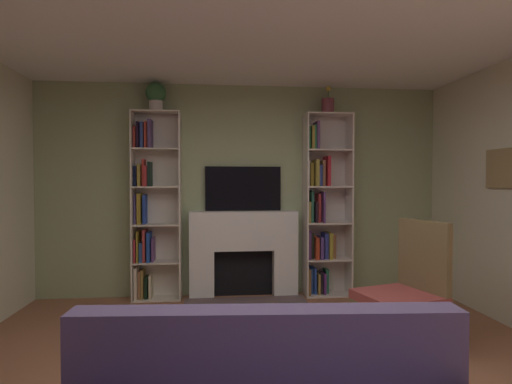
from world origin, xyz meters
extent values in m
cube|color=#9CAA7C|center=(0.00, 2.72, 1.32)|extent=(5.17, 0.06, 2.64)
cube|color=#967E4F|center=(2.51, 1.37, 1.56)|extent=(0.03, 0.41, 0.40)
cube|color=#4D6C44|center=(2.50, 1.37, 1.56)|extent=(0.01, 0.35, 0.34)
cube|color=white|center=(-0.51, 2.57, 0.29)|extent=(0.30, 0.25, 0.58)
cube|color=white|center=(0.51, 2.57, 0.29)|extent=(0.30, 0.25, 0.58)
cube|color=white|center=(0.00, 2.57, 0.82)|extent=(1.33, 0.25, 0.48)
cube|color=black|center=(0.00, 2.65, 0.29)|extent=(0.73, 0.08, 0.58)
cube|color=#5F4E4E|center=(0.00, 2.29, 0.01)|extent=(1.43, 0.30, 0.03)
cube|color=black|center=(0.00, 2.66, 1.34)|extent=(0.95, 0.06, 0.56)
cube|color=beige|center=(-1.33, 2.56, 1.14)|extent=(0.02, 0.27, 2.27)
cube|color=beige|center=(-0.77, 2.56, 1.14)|extent=(0.02, 0.27, 2.27)
cube|color=beige|center=(-1.05, 2.68, 1.14)|extent=(0.58, 0.02, 2.27)
cube|color=beige|center=(-1.05, 2.56, 0.01)|extent=(0.54, 0.27, 0.02)
cube|color=beige|center=(-1.30, 2.56, 0.21)|extent=(0.04, 0.23, 0.38)
cube|color=#99653F|center=(-1.26, 2.58, 0.18)|extent=(0.03, 0.19, 0.33)
cube|color=olive|center=(-1.23, 2.58, 0.19)|extent=(0.03, 0.19, 0.35)
cube|color=black|center=(-1.18, 2.58, 0.15)|extent=(0.04, 0.18, 0.26)
cube|color=beige|center=(-1.13, 2.57, 0.16)|extent=(0.03, 0.21, 0.28)
cube|color=beige|center=(-1.05, 2.56, 0.45)|extent=(0.54, 0.27, 0.02)
cube|color=#B02B37|center=(-1.31, 2.56, 0.60)|extent=(0.02, 0.22, 0.27)
cube|color=olive|center=(-1.27, 2.56, 0.65)|extent=(0.02, 0.22, 0.37)
cube|color=#254D8E|center=(-1.24, 2.57, 0.58)|extent=(0.04, 0.21, 0.23)
cube|color=#A33434|center=(-1.20, 2.56, 0.66)|extent=(0.03, 0.22, 0.39)
cube|color=#1C419A|center=(-1.15, 2.56, 0.64)|extent=(0.04, 0.22, 0.35)
cube|color=#603D71|center=(-1.10, 2.58, 0.61)|extent=(0.02, 0.20, 0.29)
cube|color=beige|center=(-1.05, 2.56, 0.91)|extent=(0.54, 0.27, 0.02)
cube|color=#4B3D79|center=(-1.30, 2.59, 1.10)|extent=(0.02, 0.18, 0.36)
cube|color=olive|center=(-1.26, 2.57, 1.10)|extent=(0.04, 0.20, 0.37)
cube|color=#203A99|center=(-1.20, 2.59, 1.09)|extent=(0.03, 0.17, 0.35)
cube|color=beige|center=(-1.05, 2.56, 1.36)|extent=(0.54, 0.27, 0.02)
cube|color=black|center=(-1.30, 2.58, 1.49)|extent=(0.03, 0.19, 0.24)
cube|color=olive|center=(-1.26, 2.59, 1.51)|extent=(0.04, 0.18, 0.26)
cube|color=#B6332A|center=(-1.21, 2.58, 1.54)|extent=(0.02, 0.19, 0.33)
cube|color=#AD2C2F|center=(-1.17, 2.56, 1.50)|extent=(0.03, 0.22, 0.25)
cube|color=black|center=(-1.14, 2.58, 1.52)|extent=(0.04, 0.19, 0.29)
cube|color=beige|center=(-1.05, 2.56, 1.82)|extent=(0.54, 0.27, 0.02)
cube|color=#BC362C|center=(-1.30, 2.58, 1.96)|extent=(0.03, 0.19, 0.26)
cube|color=black|center=(-1.26, 2.56, 1.98)|extent=(0.02, 0.22, 0.31)
cube|color=#30458D|center=(-1.22, 2.59, 1.99)|extent=(0.04, 0.18, 0.31)
cube|color=#BD3C2B|center=(-1.18, 2.59, 1.99)|extent=(0.03, 0.18, 0.32)
cube|color=#553D6C|center=(-1.13, 2.57, 2.00)|extent=(0.04, 0.22, 0.34)
cube|color=beige|center=(-1.05, 2.56, 2.27)|extent=(0.54, 0.27, 0.02)
cube|color=silver|center=(0.77, 2.54, 1.14)|extent=(0.02, 0.31, 2.27)
cube|color=silver|center=(1.33, 2.54, 1.14)|extent=(0.02, 0.31, 2.27)
cube|color=silver|center=(1.05, 2.68, 1.14)|extent=(0.58, 0.02, 2.27)
cube|color=silver|center=(1.05, 2.54, 0.01)|extent=(0.54, 0.31, 0.02)
cube|color=brown|center=(0.81, 2.55, 0.18)|extent=(0.03, 0.24, 0.32)
cube|color=#2B519A|center=(0.85, 2.59, 0.18)|extent=(0.04, 0.17, 0.33)
cube|color=#244197|center=(0.89, 2.58, 0.18)|extent=(0.03, 0.20, 0.33)
cube|color=#A3813A|center=(0.94, 2.57, 0.14)|extent=(0.02, 0.22, 0.25)
cube|color=black|center=(0.97, 2.58, 0.15)|extent=(0.04, 0.19, 0.27)
cube|color=#57266F|center=(1.01, 2.57, 0.15)|extent=(0.03, 0.22, 0.26)
cube|color=#226849|center=(1.05, 2.59, 0.17)|extent=(0.04, 0.17, 0.30)
cube|color=silver|center=(1.05, 2.54, 0.45)|extent=(0.54, 0.31, 0.02)
cube|color=#562D64|center=(0.81, 2.56, 0.64)|extent=(0.04, 0.22, 0.36)
cube|color=black|center=(0.86, 2.58, 0.62)|extent=(0.03, 0.19, 0.32)
cube|color=#AB351C|center=(0.90, 2.55, 0.60)|extent=(0.04, 0.25, 0.27)
cube|color=#4D377B|center=(0.96, 2.55, 0.60)|extent=(0.04, 0.25, 0.27)
cube|color=navy|center=(1.03, 2.56, 0.62)|extent=(0.04, 0.23, 0.32)
cube|color=olive|center=(1.08, 2.55, 0.63)|extent=(0.04, 0.26, 0.33)
cube|color=brown|center=(1.13, 2.58, 0.61)|extent=(0.04, 0.20, 0.30)
cube|color=silver|center=(1.05, 2.54, 0.91)|extent=(0.54, 0.31, 0.02)
cube|color=#9F8D3B|center=(0.81, 2.55, 1.05)|extent=(0.03, 0.24, 0.26)
cube|color=#2A6650|center=(0.85, 2.58, 1.12)|extent=(0.03, 0.20, 0.40)
cube|color=black|center=(0.90, 2.56, 1.05)|extent=(0.03, 0.23, 0.25)
cube|color=#AF3432|center=(0.94, 2.58, 1.10)|extent=(0.03, 0.19, 0.36)
cube|color=#583675|center=(0.99, 2.54, 1.11)|extent=(0.02, 0.26, 0.38)
cube|color=silver|center=(1.05, 2.54, 1.36)|extent=(0.54, 0.31, 0.02)
cube|color=beige|center=(0.80, 2.57, 1.53)|extent=(0.02, 0.21, 0.32)
cube|color=olive|center=(0.85, 2.58, 1.52)|extent=(0.04, 0.18, 0.29)
cube|color=olive|center=(0.90, 2.55, 1.54)|extent=(0.04, 0.26, 0.33)
cube|color=navy|center=(0.95, 2.57, 1.51)|extent=(0.04, 0.22, 0.26)
cube|color=#8F5D3C|center=(1.00, 2.58, 1.53)|extent=(0.04, 0.20, 0.32)
cube|color=#AF212C|center=(1.05, 2.55, 1.56)|extent=(0.03, 0.26, 0.37)
cube|color=silver|center=(1.05, 2.54, 1.82)|extent=(0.54, 0.31, 0.02)
cube|color=#216738|center=(0.80, 2.56, 1.97)|extent=(0.03, 0.23, 0.28)
cube|color=olive|center=(0.85, 2.56, 1.97)|extent=(0.03, 0.24, 0.29)
cube|color=#2D794B|center=(0.88, 2.57, 1.98)|extent=(0.02, 0.22, 0.30)
cube|color=#613D6C|center=(0.92, 2.56, 2.00)|extent=(0.03, 0.23, 0.35)
cube|color=silver|center=(1.05, 2.54, 2.27)|extent=(0.54, 0.31, 0.02)
cylinder|color=beige|center=(-1.05, 2.54, 2.34)|extent=(0.16, 0.16, 0.12)
sphere|color=#35693C|center=(-1.05, 2.54, 2.49)|extent=(0.24, 0.24, 0.24)
cylinder|color=brown|center=(1.05, 2.54, 2.37)|extent=(0.16, 0.16, 0.19)
cylinder|color=#4C7F3F|center=(1.06, 2.54, 2.53)|extent=(0.01, 0.01, 0.13)
sphere|color=yellow|center=(1.06, 2.54, 2.59)|extent=(0.06, 0.06, 0.06)
cylinder|color=#4C7F3F|center=(1.06, 2.55, 2.52)|extent=(0.01, 0.01, 0.11)
sphere|color=yellow|center=(1.06, 2.55, 2.58)|extent=(0.04, 0.04, 0.04)
cube|color=#584A6E|center=(-0.14, -0.70, 0.66)|extent=(1.72, 0.28, 0.44)
cylinder|color=brown|center=(1.54, 0.67, 0.20)|extent=(0.04, 0.04, 0.40)
cylinder|color=brown|center=(1.39, 1.17, 0.20)|extent=(0.04, 0.04, 0.40)
cylinder|color=brown|center=(0.99, 0.51, 0.20)|extent=(0.04, 0.04, 0.40)
cylinder|color=brown|center=(0.85, 1.01, 0.20)|extent=(0.04, 0.04, 0.40)
cube|color=#A1433E|center=(1.19, 0.84, 0.44)|extent=(0.74, 0.71, 0.08)
cube|color=brown|center=(1.19, 0.84, 0.38)|extent=(0.74, 0.71, 0.04)
cube|color=brown|center=(1.46, 0.92, 0.75)|extent=(0.21, 0.56, 0.69)
camera|label=1|loc=(-0.36, -2.44, 1.44)|focal=28.55mm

